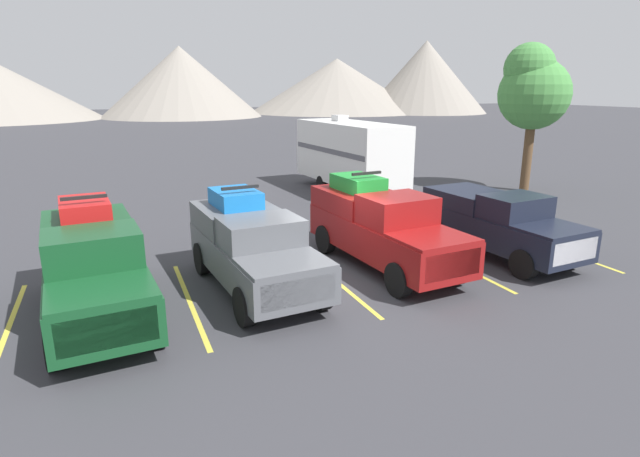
{
  "coord_description": "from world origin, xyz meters",
  "views": [
    {
      "loc": [
        -5.4,
        -11.95,
        5.14
      ],
      "look_at": [
        0.0,
        1.11,
        1.2
      ],
      "focal_mm": 28.66,
      "sensor_mm": 36.0,
      "label": 1
    }
  ],
  "objects_px": {
    "pickup_truck_a": "(94,265)",
    "pickup_truck_b": "(252,244)",
    "camper_trailer_a": "(350,152)",
    "pickup_truck_c": "(381,225)",
    "pickup_truck_d": "(497,221)"
  },
  "relations": [
    {
      "from": "pickup_truck_a",
      "to": "pickup_truck_b",
      "type": "height_order",
      "value": "pickup_truck_a"
    },
    {
      "from": "pickup_truck_a",
      "to": "camper_trailer_a",
      "type": "bearing_deg",
      "value": 42.86
    },
    {
      "from": "pickup_truck_a",
      "to": "pickup_truck_c",
      "type": "relative_size",
      "value": 0.98
    },
    {
      "from": "pickup_truck_c",
      "to": "pickup_truck_d",
      "type": "height_order",
      "value": "pickup_truck_c"
    },
    {
      "from": "pickup_truck_c",
      "to": "pickup_truck_d",
      "type": "bearing_deg",
      "value": -7.6
    },
    {
      "from": "pickup_truck_c",
      "to": "pickup_truck_d",
      "type": "relative_size",
      "value": 1.1
    },
    {
      "from": "pickup_truck_b",
      "to": "pickup_truck_c",
      "type": "xyz_separation_m",
      "value": [
        3.96,
        0.24,
        0.06
      ]
    },
    {
      "from": "pickup_truck_a",
      "to": "pickup_truck_b",
      "type": "distance_m",
      "value": 3.79
    },
    {
      "from": "pickup_truck_d",
      "to": "pickup_truck_b",
      "type": "bearing_deg",
      "value": 177.95
    },
    {
      "from": "pickup_truck_b",
      "to": "pickup_truck_d",
      "type": "distance_m",
      "value": 7.83
    },
    {
      "from": "pickup_truck_a",
      "to": "pickup_truck_d",
      "type": "relative_size",
      "value": 1.08
    },
    {
      "from": "pickup_truck_a",
      "to": "pickup_truck_c",
      "type": "bearing_deg",
      "value": 3.96
    },
    {
      "from": "pickup_truck_b",
      "to": "camper_trailer_a",
      "type": "height_order",
      "value": "camper_trailer_a"
    },
    {
      "from": "pickup_truck_d",
      "to": "camper_trailer_a",
      "type": "bearing_deg",
      "value": 89.59
    },
    {
      "from": "pickup_truck_a",
      "to": "pickup_truck_d",
      "type": "height_order",
      "value": "pickup_truck_a"
    }
  ]
}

